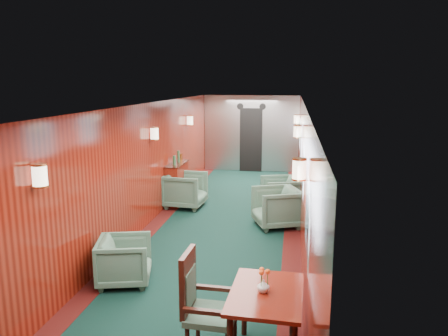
% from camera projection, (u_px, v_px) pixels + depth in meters
% --- Properties ---
extents(room, '(12.00, 12.10, 2.40)m').
position_uv_depth(room, '(220.00, 147.00, 7.96)').
color(room, black).
rests_on(room, ground).
extents(bulkhead, '(2.98, 0.17, 2.39)m').
position_uv_depth(bulkhead, '(251.00, 134.00, 13.77)').
color(bulkhead, '#B5B8BC').
rests_on(bulkhead, ground).
extents(windows_right, '(0.02, 8.60, 0.80)m').
position_uv_depth(windows_right, '(302.00, 157.00, 8.00)').
color(windows_right, silver).
rests_on(windows_right, ground).
extents(wall_sconces, '(2.97, 7.97, 0.25)m').
position_uv_depth(wall_sconces, '(225.00, 135.00, 8.48)').
color(wall_sconces, '#FFEBC6').
rests_on(wall_sconces, ground).
extents(dining_table, '(0.75, 1.04, 0.76)m').
position_uv_depth(dining_table, '(266.00, 303.00, 4.34)').
color(dining_table, maroon).
rests_on(dining_table, ground).
extents(side_chair, '(0.53, 0.56, 1.15)m').
position_uv_depth(side_chair, '(201.00, 302.00, 4.40)').
color(side_chair, '#1A3E31').
rests_on(side_chair, ground).
extents(credenza, '(0.33, 1.06, 1.23)m').
position_uv_depth(credenza, '(177.00, 183.00, 10.20)').
color(credenza, maroon).
rests_on(credenza, ground).
extents(flower_vase, '(0.17, 0.17, 0.13)m').
position_uv_depth(flower_vase, '(263.00, 286.00, 4.30)').
color(flower_vase, beige).
rests_on(flower_vase, dining_table).
extents(armchair_left_near, '(0.88, 0.86, 0.66)m').
position_uv_depth(armchair_left_near, '(125.00, 261.00, 6.14)').
color(armchair_left_near, '#1A3E31').
rests_on(armchair_left_near, ground).
extents(armchair_left_far, '(0.93, 0.91, 0.79)m').
position_uv_depth(armchair_left_far, '(186.00, 190.00, 9.88)').
color(armchair_left_far, '#1A3E31').
rests_on(armchair_left_far, ground).
extents(armchair_right_near, '(1.09, 1.07, 0.77)m').
position_uv_depth(armchair_right_near, '(276.00, 207.00, 8.55)').
color(armchair_right_near, '#1A3E31').
rests_on(armchair_right_near, ground).
extents(armchair_right_far, '(1.00, 0.98, 0.74)m').
position_uv_depth(armchair_right_far, '(281.00, 193.00, 9.68)').
color(armchair_right_far, '#1A3E31').
rests_on(armchair_right_far, ground).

